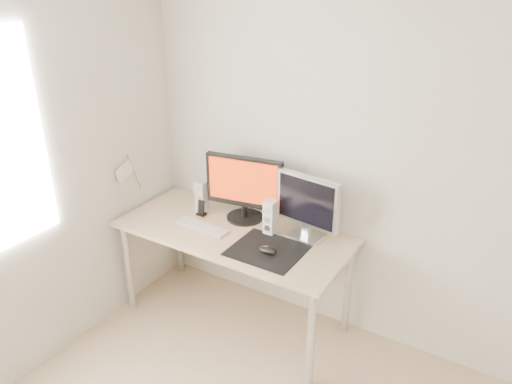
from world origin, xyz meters
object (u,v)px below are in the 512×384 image
at_px(mouse, 268,250).
at_px(main_monitor, 244,186).
at_px(desk, 233,241).
at_px(speaker_left, 202,196).
at_px(speaker_right, 270,217).
at_px(phone_dock, 201,211).
at_px(keyboard, 202,227).
at_px(second_monitor, 307,204).

relative_size(mouse, main_monitor, 0.22).
distance_m(mouse, desk, 0.38).
relative_size(speaker_left, speaker_right, 1.00).
bearing_deg(phone_dock, mouse, -16.92).
bearing_deg(speaker_left, keyboard, -55.22).
xyz_separation_m(speaker_left, keyboard, (0.15, -0.21, -0.11)).
bearing_deg(second_monitor, desk, -158.18).
bearing_deg(second_monitor, speaker_right, -163.26).
bearing_deg(speaker_left, phone_dock, -62.31).
bearing_deg(second_monitor, phone_dock, -172.35).
bearing_deg(main_monitor, keyboard, -124.34).
height_order(second_monitor, phone_dock, second_monitor).
xyz_separation_m(mouse, speaker_right, (-0.12, 0.24, 0.09)).
bearing_deg(keyboard, mouse, -5.26).
bearing_deg(main_monitor, second_monitor, -0.69).
height_order(mouse, main_monitor, main_monitor).
relative_size(desk, main_monitor, 2.91).
height_order(main_monitor, keyboard, main_monitor).
distance_m(mouse, speaker_right, 0.28).
bearing_deg(speaker_right, keyboard, -156.57).
relative_size(mouse, second_monitor, 0.27).
height_order(mouse, phone_dock, phone_dock).
relative_size(mouse, keyboard, 0.28).
bearing_deg(second_monitor, keyboard, -158.84).
bearing_deg(speaker_left, second_monitor, 3.09).
bearing_deg(desk, speaker_left, 158.79).
bearing_deg(main_monitor, mouse, -40.12).
height_order(desk, main_monitor, main_monitor).
bearing_deg(keyboard, desk, 19.72).
bearing_deg(mouse, main_monitor, 139.88).
xyz_separation_m(main_monitor, keyboard, (-0.18, -0.26, -0.25)).
bearing_deg(mouse, keyboard, 174.74).
distance_m(mouse, second_monitor, 0.39).
bearing_deg(speaker_right, main_monitor, 163.42).
bearing_deg(speaker_right, speaker_left, 177.47).
height_order(second_monitor, speaker_left, second_monitor).
height_order(desk, speaker_right, speaker_right).
xyz_separation_m(speaker_left, speaker_right, (0.58, -0.03, 0.00)).
relative_size(speaker_right, phone_dock, 2.04).
height_order(second_monitor, keyboard, second_monitor).
distance_m(speaker_left, phone_dock, 0.11).
bearing_deg(desk, speaker_right, 26.71).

